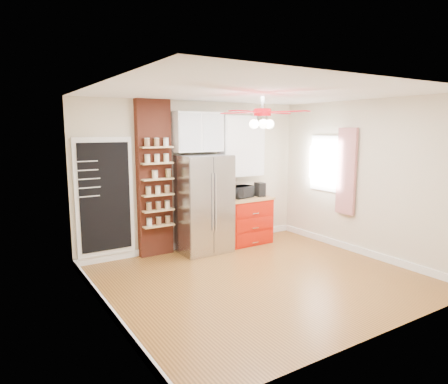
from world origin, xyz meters
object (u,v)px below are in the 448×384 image
red_cabinet (246,220)px  ceiling_fan (262,113)px  coffee_maker (260,189)px  pantry_jar_oats (155,175)px  toaster_oven (241,192)px  fridge (203,204)px  canister_left (262,193)px

red_cabinet → ceiling_fan: (-0.92, -1.68, 1.97)m
coffee_maker → pantry_jar_oats: 2.15m
red_cabinet → pantry_jar_oats: bearing=176.8°
toaster_oven → pantry_jar_oats: (-1.71, 0.11, 0.42)m
ceiling_fan → toaster_oven: (0.81, 1.67, -1.41)m
ceiling_fan → coffee_maker: (1.21, 1.62, -1.39)m
toaster_oven → coffee_maker: coffee_maker is taller
fridge → pantry_jar_oats: size_ratio=13.48×
pantry_jar_oats → coffee_maker: bearing=-4.3°
coffee_maker → canister_left: bearing=-1.3°
red_cabinet → coffee_maker: 0.66m
fridge → toaster_oven: (0.86, 0.04, 0.14)m
red_cabinet → canister_left: (0.35, -0.06, 0.52)m
coffee_maker → pantry_jar_oats: (-2.11, 0.16, 0.40)m
coffee_maker → pantry_jar_oats: bearing=-179.3°
pantry_jar_oats → canister_left: bearing=-4.3°
toaster_oven → canister_left: bearing=-17.7°
toaster_oven → pantry_jar_oats: pantry_jar_oats is taller
red_cabinet → toaster_oven: bearing=-176.0°
fridge → canister_left: size_ratio=12.63×
red_cabinet → toaster_oven: (-0.11, -0.01, 0.56)m
ceiling_fan → coffee_maker: size_ratio=5.15×
fridge → toaster_oven: bearing=2.8°
pantry_jar_oats → toaster_oven: bearing=-3.6°
ceiling_fan → canister_left: (1.27, 1.62, -1.45)m
toaster_oven → pantry_jar_oats: bearing=165.5°
canister_left → red_cabinet: bearing=169.8°
toaster_oven → ceiling_fan: bearing=-126.7°
red_cabinet → toaster_oven: size_ratio=2.25×
red_cabinet → coffee_maker: size_ratio=3.46×
canister_left → fridge: bearing=179.4°
fridge → pantry_jar_oats: (-0.84, 0.15, 0.56)m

